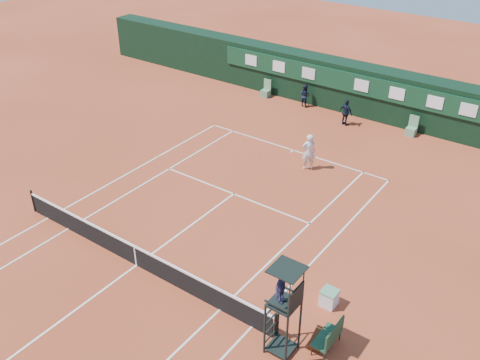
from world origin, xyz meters
name	(u,v)px	position (x,y,z in m)	size (l,w,h in m)	color
ground	(137,265)	(0.00, 0.00, 0.00)	(90.00, 90.00, 0.00)	#B2482A
court_lines	(137,265)	(0.00, 0.00, 0.01)	(11.05, 23.85, 0.01)	silver
tennis_net	(135,255)	(0.00, 0.00, 0.51)	(12.90, 0.10, 1.10)	black
back_wall	(351,87)	(0.00, 18.74, 1.51)	(40.00, 1.65, 3.00)	black
linesman_chair_left	(266,92)	(-5.50, 17.48, 0.32)	(0.55, 0.50, 1.15)	#588760
linesman_chair_right	(411,130)	(4.50, 17.48, 0.32)	(0.55, 0.50, 1.15)	#5F926B
umpire_chair	(284,293)	(6.81, -0.27, 2.46)	(0.96, 0.95, 3.42)	black
player_bench	(330,336)	(8.04, 0.66, 0.60)	(0.55, 1.20, 1.10)	#19402A
tennis_bag	(318,339)	(7.63, 0.71, 0.16)	(0.38, 0.86, 0.32)	black
cooler	(329,298)	(7.09, 2.46, 0.33)	(0.57, 0.57, 0.65)	silver
tennis_ball	(264,158)	(-0.79, 10.17, 0.03)	(0.06, 0.06, 0.06)	#CAD531
player	(309,152)	(1.62, 10.58, 0.97)	(0.71, 0.46, 1.94)	silver
ball_kid_left	(305,96)	(-2.59, 17.57, 0.72)	(0.70, 0.54, 1.44)	black
ball_kid_right	(346,113)	(0.81, 16.50, 0.80)	(0.93, 0.39, 1.59)	black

